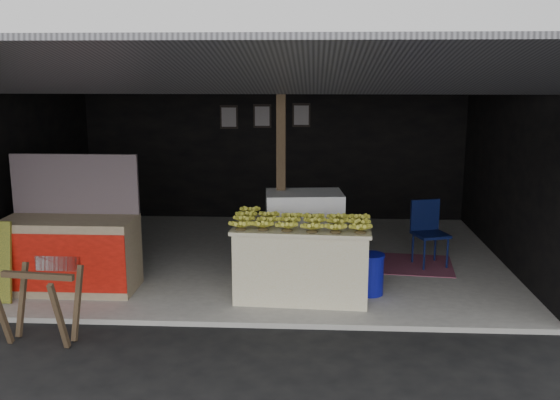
# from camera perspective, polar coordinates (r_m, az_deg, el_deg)

# --- Properties ---
(ground) EXTENTS (80.00, 80.00, 0.00)m
(ground) POSITION_cam_1_polar(r_m,az_deg,el_deg) (6.89, -3.32, -11.60)
(ground) COLOR black
(ground) RESTS_ON ground
(concrete_slab) EXTENTS (7.00, 5.00, 0.06)m
(concrete_slab) POSITION_cam_1_polar(r_m,az_deg,el_deg) (9.22, -1.57, -5.27)
(concrete_slab) COLOR gray
(concrete_slab) RESTS_ON ground
(shophouse) EXTENTS (7.40, 7.29, 3.02)m
(shophouse) POSITION_cam_1_polar(r_m,az_deg,el_deg) (9.15, -1.47, 7.81)
(shophouse) COLOR black
(shophouse) RESTS_ON ground
(banana_table) EXTENTS (1.66, 1.08, 0.88)m
(banana_table) POSITION_cam_1_polar(r_m,az_deg,el_deg) (7.52, 2.07, -5.47)
(banana_table) COLOR beige
(banana_table) RESTS_ON concrete_slab
(banana_pile) EXTENTS (1.53, 0.97, 0.17)m
(banana_pile) POSITION_cam_1_polar(r_m,az_deg,el_deg) (7.38, 2.10, -1.55)
(banana_pile) COLOR yellow
(banana_pile) RESTS_ON banana_table
(white_crate) EXTENTS (1.06, 0.77, 1.11)m
(white_crate) POSITION_cam_1_polar(r_m,az_deg,el_deg) (8.29, 2.21, -3.06)
(white_crate) COLOR white
(white_crate) RESTS_ON concrete_slab
(neighbor_stall) EXTENTS (1.61, 0.73, 1.66)m
(neighbor_stall) POSITION_cam_1_polar(r_m,az_deg,el_deg) (8.11, -18.64, -4.43)
(neighbor_stall) COLOR #998466
(neighbor_stall) RESTS_ON concrete_slab
(sawhorse) EXTENTS (0.77, 0.73, 0.75)m
(sawhorse) POSITION_cam_1_polar(r_m,az_deg,el_deg) (6.79, -21.15, -8.46)
(sawhorse) COLOR #4A3825
(sawhorse) RESTS_ON ground
(water_barrel) EXTENTS (0.32, 0.32, 0.47)m
(water_barrel) POSITION_cam_1_polar(r_m,az_deg,el_deg) (7.69, 8.25, -6.83)
(water_barrel) COLOR #0C108C
(water_barrel) RESTS_ON concrete_slab
(plastic_chair) EXTENTS (0.54, 0.54, 0.91)m
(plastic_chair) POSITION_cam_1_polar(r_m,az_deg,el_deg) (8.92, 13.36, -2.42)
(plastic_chair) COLOR #0A1239
(plastic_chair) RESTS_ON concrete_slab
(magenta_rug) EXTENTS (1.60, 1.17, 0.01)m
(magenta_rug) POSITION_cam_1_polar(r_m,az_deg,el_deg) (8.97, 10.70, -5.74)
(magenta_rug) COLOR maroon
(magenta_rug) RESTS_ON concrete_slab
(picture_frames) EXTENTS (1.62, 0.04, 0.46)m
(picture_frames) POSITION_cam_1_polar(r_m,az_deg,el_deg) (11.24, -1.46, 7.68)
(picture_frames) COLOR black
(picture_frames) RESTS_ON shophouse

